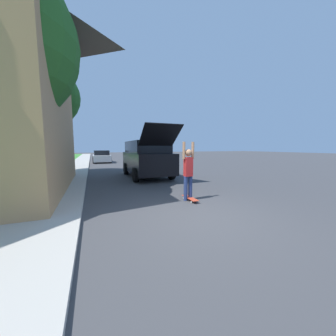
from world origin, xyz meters
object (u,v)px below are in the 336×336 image
at_px(skateboarder, 188,171).
at_px(skateboard, 190,198).
at_px(car_down_street, 102,157).
at_px(suv_parked, 147,158).
at_px(lawn_tree_far, 49,97).

relative_size(skateboarder, skateboard, 2.28).
bearing_deg(car_down_street, skateboarder, -83.88).
bearing_deg(skateboarder, car_down_street, 96.12).
bearing_deg(suv_parked, lawn_tree_far, 148.12).
bearing_deg(skateboard, lawn_tree_far, 121.14).
distance_m(lawn_tree_far, skateboard, 11.19).
bearing_deg(skateboard, car_down_street, 96.23).
bearing_deg(skateboarder, lawn_tree_far, 121.13).
height_order(suv_parked, skateboard, suv_parked).
xyz_separation_m(lawn_tree_far, car_down_street, (3.34, 8.68, -4.21)).
height_order(skateboarder, skateboard, skateboarder).
xyz_separation_m(skateboarder, skateboard, (0.04, -0.07, -0.90)).
relative_size(lawn_tree_far, suv_parked, 1.25).
bearing_deg(skateboarder, suv_parked, 88.92).
relative_size(suv_parked, car_down_street, 1.26).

